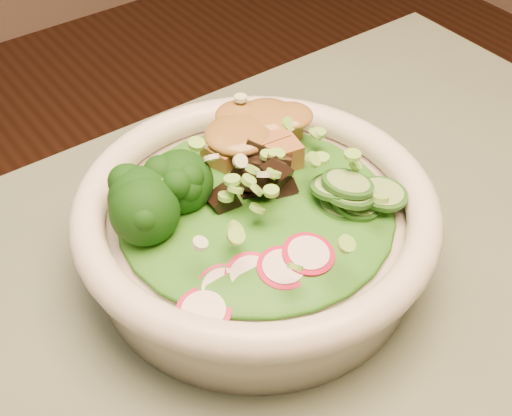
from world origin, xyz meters
TOP-DOWN VIEW (x-y plane):
  - salad_bowl at (0.22, 0.19)m, footprint 0.26×0.26m
  - lettuce_bed at (0.22, 0.19)m, footprint 0.19×0.19m
  - broccoli_florets at (0.16, 0.22)m, footprint 0.09×0.08m
  - radish_slices at (0.18, 0.13)m, footprint 0.11×0.06m
  - cucumber_slices at (0.27, 0.15)m, footprint 0.08×0.08m
  - mushroom_heap at (0.22, 0.20)m, footprint 0.08×0.08m
  - tofu_cubes at (0.25, 0.24)m, footprint 0.10×0.08m
  - peanut_sauce at (0.25, 0.24)m, footprint 0.07×0.05m
  - scallion_garnish at (0.22, 0.19)m, footprint 0.18×0.18m

SIDE VIEW (x-z plane):
  - salad_bowl at x=0.22m, z-range 0.75..0.82m
  - lettuce_bed at x=0.22m, z-range 0.80..0.82m
  - radish_slices at x=0.18m, z-range 0.80..0.82m
  - cucumber_slices at x=0.27m, z-range 0.80..0.84m
  - tofu_cubes at x=0.25m, z-range 0.80..0.84m
  - mushroom_heap at x=0.22m, z-range 0.80..0.84m
  - broccoli_florets at x=0.16m, z-range 0.80..0.84m
  - scallion_garnish at x=0.22m, z-range 0.82..0.84m
  - peanut_sauce at x=0.25m, z-range 0.82..0.84m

